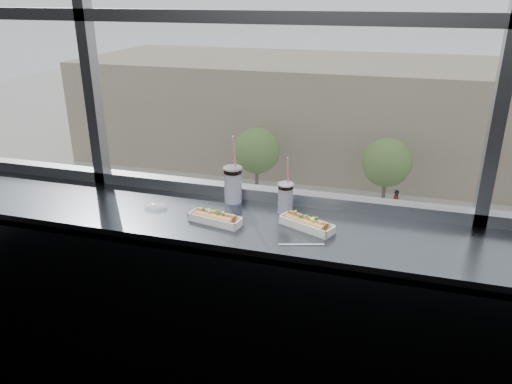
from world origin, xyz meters
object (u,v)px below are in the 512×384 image
(car_far_a, at_px, (213,202))
(hotdog_tray_right, at_px, (307,223))
(car_near_a, at_px, (72,253))
(soda_cup_right, at_px, (285,197))
(tree_left, at_px, (257,151))
(car_far_b, at_px, (427,228))
(soda_cup_left, at_px, (233,183))
(pedestrian_b, at_px, (396,200))
(car_near_c, at_px, (343,294))
(tree_center, at_px, (387,162))
(loose_straw, at_px, (301,245))
(hotdog_tray_left, at_px, (215,218))
(wrapper, at_px, (155,206))
(car_near_b, at_px, (199,272))

(car_far_a, bearing_deg, hotdog_tray_right, -165.13)
(car_near_a, bearing_deg, hotdog_tray_right, -142.41)
(soda_cup_right, bearing_deg, tree_left, 106.65)
(car_near_a, relative_size, car_far_b, 0.96)
(car_near_a, bearing_deg, soda_cup_left, -142.90)
(hotdog_tray_right, distance_m, pedestrian_b, 29.80)
(car_near_c, relative_size, tree_center, 1.38)
(loose_straw, height_order, car_far_a, loose_straw)
(car_near_a, bearing_deg, pedestrian_b, -57.54)
(car_near_a, height_order, tree_center, tree_center)
(soda_cup_right, distance_m, car_near_c, 19.57)
(soda_cup_right, bearing_deg, car_near_c, 93.73)
(hotdog_tray_left, xyz_separation_m, car_near_c, (-0.76, 16.34, -10.97))
(soda_cup_right, xyz_separation_m, pedestrian_b, (0.75, 27.52, -11.12))
(hotdog_tray_right, relative_size, soda_cup_right, 0.94)
(wrapper, height_order, car_near_a, wrapper)
(soda_cup_right, relative_size, car_far_a, 0.05)
(loose_straw, height_order, tree_left, loose_straw)
(pedestrian_b, distance_m, tree_center, 2.41)
(car_far_b, height_order, tree_left, tree_left)
(soda_cup_left, distance_m, car_near_c, 19.52)
(car_far_b, relative_size, car_far_a, 0.99)
(car_near_a, distance_m, tree_center, 18.91)
(car_far_b, distance_m, tree_center, 5.25)
(soda_cup_left, relative_size, car_near_b, 0.06)
(soda_cup_left, bearing_deg, car_far_a, 112.02)
(soda_cup_right, bearing_deg, pedestrian_b, 88.44)
(loose_straw, xyz_separation_m, car_near_a, (-14.62, 16.45, -11.12))
(car_near_c, height_order, pedestrian_b, car_near_c)
(hotdog_tray_left, height_order, tree_center, hotdog_tray_left)
(car_near_a, distance_m, car_far_a, 9.15)
(hotdog_tray_left, bearing_deg, tree_left, 117.19)
(soda_cup_right, relative_size, tree_left, 0.06)
(loose_straw, height_order, car_far_b, loose_straw)
(tree_left, xyz_separation_m, tree_center, (8.37, -0.00, -0.02))
(hotdog_tray_right, bearing_deg, car_far_a, 136.46)
(car_far_b, distance_m, pedestrian_b, 3.81)
(hotdog_tray_right, relative_size, car_far_b, 0.05)
(soda_cup_left, distance_m, tree_center, 29.47)
(car_near_a, relative_size, car_near_c, 0.84)
(soda_cup_left, relative_size, soda_cup_right, 1.22)
(wrapper, height_order, car_far_b, wrapper)
(hotdog_tray_left, distance_m, hotdog_tray_right, 0.43)
(loose_straw, relative_size, pedestrian_b, 0.10)
(wrapper, distance_m, car_near_a, 24.08)
(loose_straw, xyz_separation_m, tree_left, (-8.56, 28.45, -8.83))
(hotdog_tray_right, relative_size, soda_cup_left, 0.77)
(loose_straw, bearing_deg, hotdog_tray_right, 76.89)
(car_near_b, distance_m, tree_center, 14.36)
(car_near_c, relative_size, pedestrian_b, 3.23)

